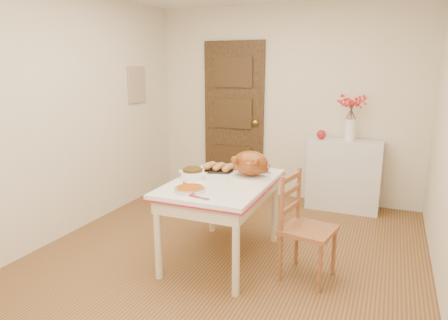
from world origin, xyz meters
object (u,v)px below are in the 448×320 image
at_px(chair_oak, 309,228).
at_px(pumpkin_pie, 190,188).
at_px(kitchen_table, 222,220).
at_px(turkey_platter, 250,165).
at_px(sideboard, 344,175).

relative_size(chair_oak, pumpkin_pie, 3.61).
height_order(kitchen_table, turkey_platter, turkey_platter).
xyz_separation_m(sideboard, kitchen_table, (-0.86, -1.80, -0.06)).
height_order(sideboard, turkey_platter, turkey_platter).
height_order(sideboard, kitchen_table, sideboard).
distance_m(sideboard, kitchen_table, 2.00).
xyz_separation_m(sideboard, pumpkin_pie, (-0.98, -2.18, 0.34)).
xyz_separation_m(chair_oak, pumpkin_pie, (-0.91, -0.33, 0.32)).
xyz_separation_m(turkey_platter, pumpkin_pie, (-0.32, -0.58, -0.10)).
relative_size(sideboard, pumpkin_pie, 3.46).
relative_size(kitchen_table, pumpkin_pie, 5.00).
relative_size(kitchen_table, turkey_platter, 3.20).
bearing_deg(sideboard, pumpkin_pie, -114.18).
distance_m(kitchen_table, pumpkin_pie, 0.56).
bearing_deg(sideboard, kitchen_table, -115.47).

